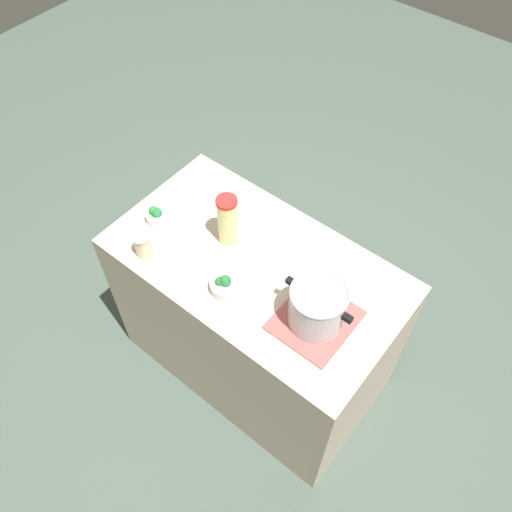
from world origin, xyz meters
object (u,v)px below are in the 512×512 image
(cooking_pot, at_px, (317,306))
(lemonade_pitcher, at_px, (228,220))
(broccoli_bowl_center, at_px, (158,215))
(mason_jar, at_px, (143,245))
(broccoli_bowl_front, at_px, (225,285))

(cooking_pot, bearing_deg, lemonade_pitcher, -10.63)
(cooking_pot, distance_m, lemonade_pitcher, 0.55)
(cooking_pot, height_order, broccoli_bowl_center, cooking_pot)
(cooking_pot, relative_size, mason_jar, 2.61)
(mason_jar, xyz_separation_m, broccoli_bowl_center, (0.10, -0.18, -0.03))
(broccoli_bowl_center, bearing_deg, cooking_pot, -179.18)
(broccoli_bowl_center, bearing_deg, lemonade_pitcher, -160.82)
(broccoli_bowl_front, bearing_deg, mason_jar, 11.28)
(cooking_pot, bearing_deg, mason_jar, 13.80)
(broccoli_bowl_front, relative_size, broccoli_bowl_center, 1.12)
(lemonade_pitcher, relative_size, broccoli_bowl_center, 2.14)
(lemonade_pitcher, height_order, broccoli_bowl_center, lemonade_pitcher)
(cooking_pot, distance_m, broccoli_bowl_center, 0.87)
(lemonade_pitcher, height_order, mason_jar, lemonade_pitcher)
(mason_jar, xyz_separation_m, broccoli_bowl_front, (-0.39, -0.08, -0.02))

